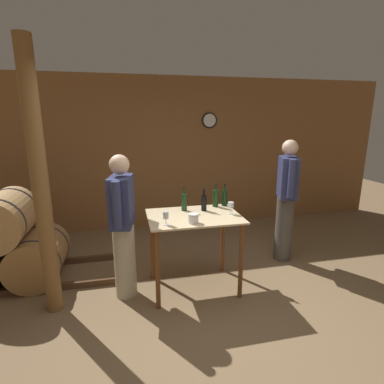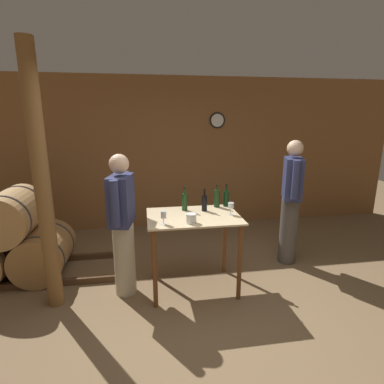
% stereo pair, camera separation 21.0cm
% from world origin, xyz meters
% --- Properties ---
extents(ground_plane, '(14.00, 14.00, 0.00)m').
position_xyz_m(ground_plane, '(0.00, 0.00, 0.00)').
color(ground_plane, brown).
extents(back_wall, '(8.40, 0.08, 2.70)m').
position_xyz_m(back_wall, '(0.00, 3.01, 1.35)').
color(back_wall, brown).
rests_on(back_wall, ground_plane).
extents(tasting_table, '(1.04, 0.75, 0.91)m').
position_xyz_m(tasting_table, '(-0.08, 0.76, 0.73)').
color(tasting_table, beige).
rests_on(tasting_table, ground_plane).
extents(wooden_post, '(0.16, 0.16, 2.70)m').
position_xyz_m(wooden_post, '(-1.62, 0.68, 1.35)').
color(wooden_post, brown).
rests_on(wooden_post, ground_plane).
extents(wine_bottle_far_left, '(0.07, 0.07, 0.29)m').
position_xyz_m(wine_bottle_far_left, '(-0.15, 0.97, 1.02)').
color(wine_bottle_far_left, '#193819').
rests_on(wine_bottle_far_left, tasting_table).
extents(wine_bottle_left, '(0.06, 0.06, 0.28)m').
position_xyz_m(wine_bottle_left, '(0.08, 0.91, 1.01)').
color(wine_bottle_left, black).
rests_on(wine_bottle_left, tasting_table).
extents(wine_bottle_center, '(0.07, 0.07, 0.28)m').
position_xyz_m(wine_bottle_center, '(0.27, 1.05, 1.02)').
color(wine_bottle_center, '#193819').
rests_on(wine_bottle_center, tasting_table).
extents(wine_bottle_right, '(0.07, 0.07, 0.28)m').
position_xyz_m(wine_bottle_right, '(0.39, 1.06, 1.02)').
color(wine_bottle_right, black).
rests_on(wine_bottle_right, tasting_table).
extents(wine_glass_near_left, '(0.06, 0.06, 0.14)m').
position_xyz_m(wine_glass_near_left, '(-0.43, 0.52, 1.01)').
color(wine_glass_near_left, silver).
rests_on(wine_glass_near_left, tasting_table).
extents(wine_glass_near_center, '(0.07, 0.07, 0.14)m').
position_xyz_m(wine_glass_near_center, '(0.35, 0.72, 1.01)').
color(wine_glass_near_center, silver).
rests_on(wine_glass_near_center, tasting_table).
extents(ice_bucket, '(0.11, 0.11, 0.10)m').
position_xyz_m(ice_bucket, '(-0.14, 0.52, 0.96)').
color(ice_bucket, white).
rests_on(ice_bucket, tasting_table).
extents(person_host, '(0.29, 0.58, 1.62)m').
position_xyz_m(person_host, '(-0.87, 0.78, 0.85)').
color(person_host, '#B7AD93').
rests_on(person_host, ground_plane).
extents(person_visitor_with_scarf, '(0.34, 0.56, 1.71)m').
position_xyz_m(person_visitor_with_scarf, '(1.34, 1.22, 0.90)').
color(person_visitor_with_scarf, '#4C4742').
rests_on(person_visitor_with_scarf, ground_plane).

